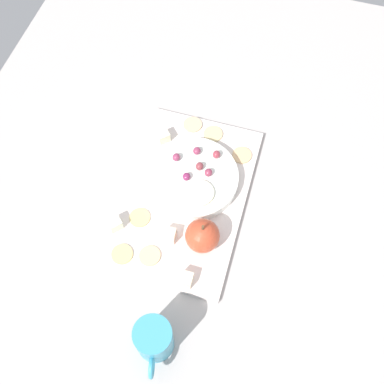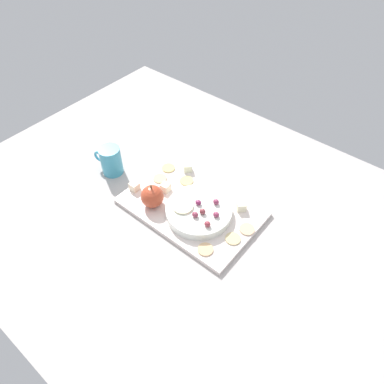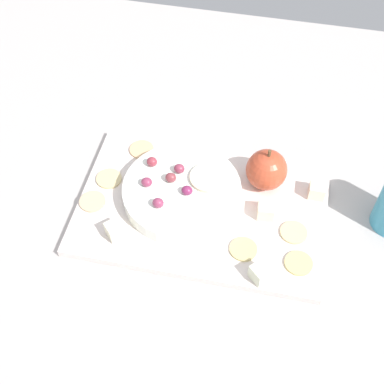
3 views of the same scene
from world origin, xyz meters
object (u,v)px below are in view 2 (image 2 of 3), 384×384
Objects in this scene: cheese_cube_3 at (188,167)px; grape_5 at (216,202)px; cracker_5 at (247,229)px; grape_1 at (198,203)px; apple_slice_0 at (183,206)px; cracker_0 at (168,168)px; cheese_cube_2 at (166,187)px; cracker_4 at (160,178)px; platter at (192,207)px; cracker_1 at (187,181)px; cheese_cube_0 at (135,186)px; cracker_2 at (205,249)px; grape_0 at (216,215)px; apple_whole at (152,196)px; cheese_cube_1 at (241,206)px; cup at (111,161)px; grape_3 at (195,215)px; grape_4 at (202,211)px; grape_2 at (207,224)px; cracker_3 at (233,239)px; serving_dish at (199,211)px.

grape_5 reaches higher than cheese_cube_3.
cracker_5 is at bearing -1.70° from grape_5.
grape_1 reaches higher than apple_slice_0.
grape_1 is at bearing -22.36° from cracker_0.
cracker_4 is (-4.72, 2.45, -1.08)cm from cheese_cube_2.
cracker_1 reaches higher than platter.
grape_1 is at bearing 16.16° from cheese_cube_0.
cheese_cube_0 is 30.50cm from cracker_2.
cracker_1 is 1.00× the size of cracker_2.
grape_5 reaches higher than grape_0.
cheese_cube_0 is at bearing -112.54° from cheese_cube_3.
cheese_cube_1 is at bearing 35.31° from apple_whole.
cup is (-41.87, -12.11, 2.09)cm from cheese_cube_1.
cracker_2 is at bearing -34.37° from grape_3.
cheese_cube_3 reaches higher than cracker_1.
grape_4 is 5.32cm from grape_5.
cheese_cube_3 is at bearing 140.16° from grape_1.
grape_0 is at bearing -23.23° from cracker_1.
apple_slice_0 is at bearing -18.97° from cheese_cube_2.
cheese_cube_0 is (-17.64, -5.93, 1.96)cm from platter.
cheese_cube_0 is 0.43× the size of apple_slice_0.
apple_whole is 1.59× the size of cracker_0.
cracker_5 is 2.40× the size of grape_2.
cracker_5 is at bearing 29.00° from grape_3.
cheese_cube_0 is at bearing -143.01° from cheese_cube_2.
grape_0 reaches higher than cracker_5.
cheese_cube_3 is (-22.53, 2.74, 0.00)cm from cheese_cube_1.
grape_4 is at bearing 3.18° from cup.
platter is at bearing 177.75° from grape_1.
cracker_5 is 11.52cm from grape_2.
cracker_5 is 11.55cm from grape_5.
platter is at bearing -25.12° from cracker_0.
cracker_2 is at bearing -7.46° from apple_whole.
cracker_2 is 6.78cm from grape_2.
cheese_cube_3 is 1.46× the size of grape_0.
cracker_2 is at bearing -41.32° from cheese_cube_3.
grape_2 is at bearing -33.53° from grape_1.
cheese_cube_3 is 20.79cm from grape_4.
cheese_cube_2 reaches higher than cracker_1.
grape_2 reaches higher than grape_0.
serving_dish is at bearing 175.06° from cracker_3.
grape_0 is 1.00× the size of grape_1.
grape_3 reaches higher than cheese_cube_1.
grape_5 reaches higher than cracker_4.
cracker_2 is (22.70, -9.37, -1.08)cm from cheese_cube_2.
cracker_0 reaches higher than platter.
grape_5 is (6.29, 3.26, 4.03)cm from platter.
cracker_0 is 1.00× the size of cracker_5.
platter is 5.87× the size of apple_whole.
cracker_3 is 2.40× the size of grape_1.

